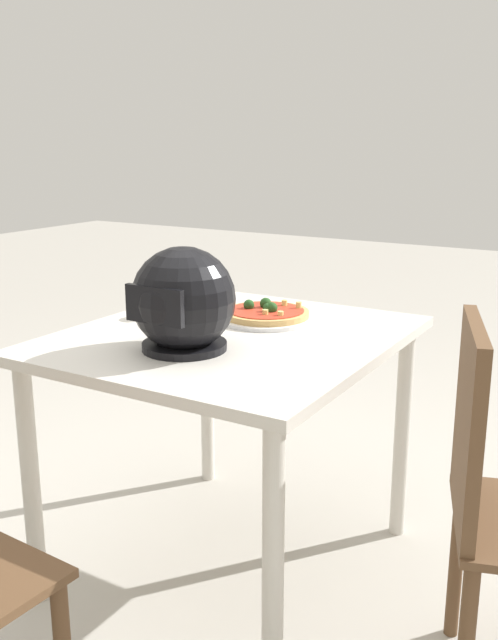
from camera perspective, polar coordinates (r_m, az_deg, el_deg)
The scene contains 6 objects.
ground_plane at distance 2.34m, azimuth -1.36°, elevation -18.93°, with size 14.00×14.00×0.00m, color #B2ADA3.
dining_table at distance 2.06m, azimuth -1.47°, elevation -3.63°, with size 0.89×0.99×0.74m.
pizza_plate at distance 2.18m, azimuth 1.39°, elevation 0.15°, with size 0.30×0.30×0.01m, color white.
pizza at distance 2.18m, azimuth 1.39°, elevation 0.63°, with size 0.27×0.27×0.05m.
motorcycle_helmet at distance 1.85m, azimuth -5.33°, elevation 1.53°, with size 0.28×0.28×0.28m.
drinking_glass at distance 2.24m, azimuth -5.83°, elevation 1.77°, with size 0.07×0.07×0.11m, color silver.
Camera 1 is at (-1.05, 1.65, 1.28)m, focal length 39.68 mm.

